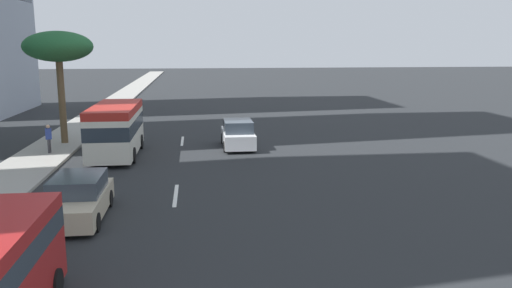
% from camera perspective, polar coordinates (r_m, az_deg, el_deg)
% --- Properties ---
extents(ground_plane, '(198.00, 198.00, 0.00)m').
position_cam_1_polar(ground_plane, '(37.68, -8.02, 1.55)').
color(ground_plane, '#26282B').
extents(sidewalk_right, '(162.00, 3.05, 0.15)m').
position_cam_1_polar(sidewalk_right, '(38.59, -19.31, 1.37)').
color(sidewalk_right, '#9E9B93').
rests_on(sidewalk_right, ground_plane).
extents(lane_stripe_mid, '(3.20, 0.16, 0.01)m').
position_cam_1_polar(lane_stripe_mid, '(21.51, -8.89, -5.62)').
color(lane_stripe_mid, silver).
rests_on(lane_stripe_mid, ground_plane).
extents(lane_stripe_far, '(3.20, 0.16, 0.01)m').
position_cam_1_polar(lane_stripe_far, '(33.35, -8.17, 0.33)').
color(lane_stripe_far, silver).
rests_on(lane_stripe_far, ground_plane).
extents(minibus_lead, '(6.75, 2.44, 2.84)m').
position_cam_1_polar(minibus_lead, '(29.40, -15.27, 1.71)').
color(minibus_lead, silver).
rests_on(minibus_lead, ground_plane).
extents(car_second, '(4.22, 1.86, 1.67)m').
position_cam_1_polar(car_second, '(30.82, -2.02, 1.04)').
color(car_second, white).
rests_on(car_second, ground_plane).
extents(car_third, '(4.36, 1.91, 1.54)m').
position_cam_1_polar(car_third, '(19.37, -19.12, -5.74)').
color(car_third, beige).
rests_on(car_third, ground_plane).
extents(pedestrian_mid_block, '(0.31, 0.37, 1.59)m').
position_cam_1_polar(pedestrian_mid_block, '(30.82, -21.99, 0.67)').
color(pedestrian_mid_block, '#333338').
rests_on(pedestrian_mid_block, sidewalk_right).
extents(palm_tree, '(4.06, 4.06, 6.75)m').
position_cam_1_polar(palm_tree, '(33.32, -21.08, 9.90)').
color(palm_tree, brown).
rests_on(palm_tree, sidewalk_right).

